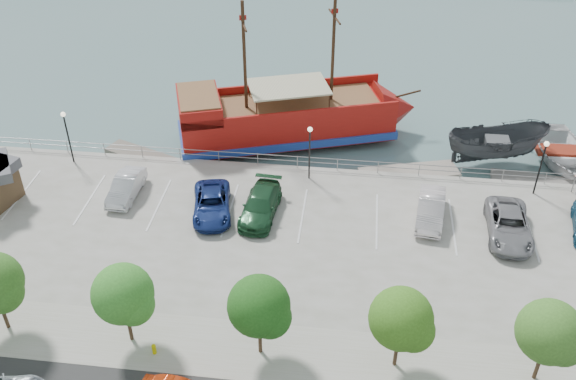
# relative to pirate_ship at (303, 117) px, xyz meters

# --- Properties ---
(ground) EXTENTS (160.00, 160.00, 0.00)m
(ground) POSITION_rel_pirate_ship_xyz_m (1.15, -13.56, -2.11)
(ground) COLOR slate
(sidewalk) EXTENTS (100.00, 4.00, 0.05)m
(sidewalk) POSITION_rel_pirate_ship_xyz_m (1.15, -23.56, -1.10)
(sidewalk) COLOR gray
(sidewalk) RESTS_ON land_slab
(seawall_railing) EXTENTS (50.00, 0.06, 1.00)m
(seawall_railing) POSITION_rel_pirate_ship_xyz_m (1.15, -5.76, -0.59)
(seawall_railing) COLOR gray
(seawall_railing) RESTS_ON land_slab
(pirate_ship) EXTENTS (20.37, 11.34, 12.63)m
(pirate_ship) POSITION_rel_pirate_ship_xyz_m (0.00, 0.00, 0.00)
(pirate_ship) COLOR #A3140F
(pirate_ship) RESTS_ON ground
(patrol_boat) EXTENTS (8.43, 4.72, 3.08)m
(patrol_boat) POSITION_rel_pirate_ship_xyz_m (15.19, -1.84, -0.58)
(patrol_boat) COLOR #3B3E42
(patrol_boat) RESTS_ON ground
(speedboat) EXTENTS (5.85, 8.00, 1.62)m
(speedboat) POSITION_rel_pirate_ship_xyz_m (20.39, -1.04, -1.31)
(speedboat) COLOR silver
(speedboat) RESTS_ON ground
(dock_west) EXTENTS (6.55, 4.07, 0.36)m
(dock_west) POSITION_rel_pirate_ship_xyz_m (-12.43, -4.36, -1.93)
(dock_west) COLOR #71695D
(dock_west) RESTS_ON ground
(dock_mid) EXTENTS (7.84, 4.13, 0.43)m
(dock_mid) POSITION_rel_pirate_ship_xyz_m (8.59, -4.36, -1.90)
(dock_mid) COLOR gray
(dock_mid) RESTS_ON ground
(dock_east) EXTENTS (6.67, 2.56, 0.37)m
(dock_east) POSITION_rel_pirate_ship_xyz_m (18.00, -4.36, -1.93)
(dock_east) COLOR gray
(dock_east) RESTS_ON ground
(fire_hydrant) EXTENTS (0.24, 0.24, 0.69)m
(fire_hydrant) POSITION_rel_pirate_ship_xyz_m (-5.36, -24.36, -0.74)
(fire_hydrant) COLOR #D4CD00
(fire_hydrant) RESTS_ON sidewalk
(lamp_post_left) EXTENTS (0.36, 0.36, 4.28)m
(lamp_post_left) POSITION_rel_pirate_ship_xyz_m (-16.85, -7.06, 1.82)
(lamp_post_left) COLOR black
(lamp_post_left) RESTS_ON land_slab
(lamp_post_mid) EXTENTS (0.36, 0.36, 4.28)m
(lamp_post_mid) POSITION_rel_pirate_ship_xyz_m (1.15, -7.06, 1.82)
(lamp_post_mid) COLOR black
(lamp_post_mid) RESTS_ON land_slab
(lamp_post_right) EXTENTS (0.36, 0.36, 4.28)m
(lamp_post_right) POSITION_rel_pirate_ship_xyz_m (17.15, -7.06, 1.82)
(lamp_post_right) COLOR black
(lamp_post_right) RESTS_ON land_slab
(tree_c) EXTENTS (3.30, 3.20, 5.00)m
(tree_c) POSITION_rel_pirate_ship_xyz_m (-6.71, -23.64, 2.18)
(tree_c) COLOR #473321
(tree_c) RESTS_ON sidewalk
(tree_d) EXTENTS (3.30, 3.20, 5.00)m
(tree_d) POSITION_rel_pirate_ship_xyz_m (0.29, -23.64, 2.18)
(tree_d) COLOR #473321
(tree_d) RESTS_ON sidewalk
(tree_e) EXTENTS (3.30, 3.20, 5.00)m
(tree_e) POSITION_rel_pirate_ship_xyz_m (7.29, -23.64, 2.18)
(tree_e) COLOR #473321
(tree_e) RESTS_ON sidewalk
(tree_f) EXTENTS (3.30, 3.20, 5.00)m
(tree_f) POSITION_rel_pirate_ship_xyz_m (14.29, -23.64, 2.18)
(tree_f) COLOR #473321
(tree_f) RESTS_ON sidewalk
(parked_car_b) EXTENTS (1.70, 4.54, 1.48)m
(parked_car_b) POSITION_rel_pirate_ship_xyz_m (-11.38, -10.81, -0.37)
(parked_car_b) COLOR silver
(parked_car_b) RESTS_ON land_slab
(parked_car_c) EXTENTS (3.50, 5.73, 1.48)m
(parked_car_c) POSITION_rel_pirate_ship_xyz_m (-4.97, -12.06, -0.37)
(parked_car_c) COLOR navy
(parked_car_c) RESTS_ON land_slab
(parked_car_d) EXTENTS (2.60, 5.55, 1.57)m
(parked_car_d) POSITION_rel_pirate_ship_xyz_m (-1.68, -11.82, -0.33)
(parked_car_d) COLOR #1D4B2B
(parked_car_d) RESTS_ON land_slab
(parked_car_f) EXTENTS (2.28, 5.09, 1.62)m
(parked_car_f) POSITION_rel_pirate_ship_xyz_m (9.63, -10.97, -0.30)
(parked_car_f) COLOR silver
(parked_car_f) RESTS_ON land_slab
(parked_car_g) EXTENTS (2.87, 5.84, 1.60)m
(parked_car_g) POSITION_rel_pirate_ship_xyz_m (14.55, -12.05, -0.32)
(parked_car_g) COLOR gray
(parked_car_g) RESTS_ON land_slab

